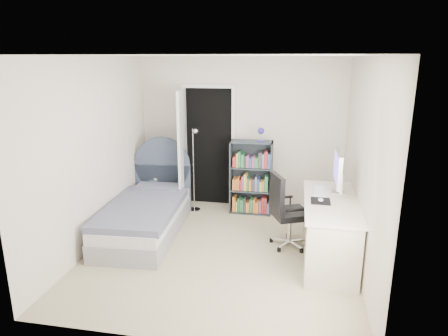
% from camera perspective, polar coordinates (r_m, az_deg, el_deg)
% --- Properties ---
extents(room_shell, '(3.50, 3.70, 2.60)m').
position_cam_1_polar(room_shell, '(4.97, -0.54, 1.18)').
color(room_shell, tan).
rests_on(room_shell, ground).
extents(door, '(0.92, 0.82, 2.06)m').
position_cam_1_polar(door, '(6.63, -4.60, 2.85)').
color(door, black).
rests_on(door, ground).
extents(bed, '(1.06, 2.07, 1.25)m').
position_cam_1_polar(bed, '(5.97, -11.00, -6.42)').
color(bed, gray).
rests_on(bed, ground).
extents(nightstand, '(0.37, 0.37, 0.55)m').
position_cam_1_polar(nightstand, '(6.85, -9.46, -2.77)').
color(nightstand, tan).
rests_on(nightstand, ground).
extents(floor_lamp, '(0.20, 0.20, 1.40)m').
position_cam_1_polar(floor_lamp, '(6.57, -4.21, -1.44)').
color(floor_lamp, silver).
rests_on(floor_lamp, ground).
extents(bookcase, '(0.67, 0.29, 1.43)m').
position_cam_1_polar(bookcase, '(6.50, 4.01, -1.77)').
color(bookcase, '#343E47').
rests_on(bookcase, ground).
extents(desk, '(0.64, 1.61, 1.32)m').
position_cam_1_polar(desk, '(5.23, 14.79, -8.10)').
color(desk, beige).
rests_on(desk, ground).
extents(office_chair, '(0.59, 0.60, 1.02)m').
position_cam_1_polar(office_chair, '(5.38, 8.69, -5.60)').
color(office_chair, silver).
rests_on(office_chair, ground).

